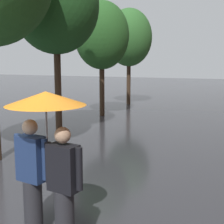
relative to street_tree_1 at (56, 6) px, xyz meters
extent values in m
cylinder|color=#473323|center=(0.00, 0.00, -2.64)|extent=(0.22, 0.22, 3.02)
ellipsoid|color=#235623|center=(0.00, 0.00, 0.02)|extent=(2.74, 2.74, 3.05)
cylinder|color=#473323|center=(-0.12, 3.96, -2.95)|extent=(0.22, 0.22, 2.41)
ellipsoid|color=#2D6628|center=(-0.12, 3.96, -0.64)|extent=(2.37, 2.37, 2.93)
cylinder|color=#473323|center=(-0.18, 7.85, -2.91)|extent=(0.22, 0.22, 2.49)
ellipsoid|color=#387533|center=(-0.18, 7.85, -0.50)|extent=(2.50, 2.50, 3.11)
cylinder|color=#2D2D33|center=(2.91, -5.63, -3.73)|extent=(0.26, 0.26, 0.84)
cube|color=navy|center=(2.91, -5.63, -3.00)|extent=(0.43, 0.28, 0.63)
sphere|color=beige|center=(2.91, -5.63, -2.56)|extent=(0.21, 0.21, 0.21)
cylinder|color=navy|center=(2.66, -5.59, -2.97)|extent=(0.09, 0.09, 0.57)
cylinder|color=navy|center=(3.15, -5.67, -2.97)|extent=(0.09, 0.09, 0.57)
cylinder|color=#2D2D33|center=(3.46, -5.72, -3.74)|extent=(0.26, 0.26, 0.82)
cube|color=black|center=(3.46, -5.72, -3.03)|extent=(0.43, 0.28, 0.61)
sphere|color=tan|center=(3.46, -5.72, -2.60)|extent=(0.21, 0.21, 0.21)
cylinder|color=black|center=(3.22, -5.68, -3.00)|extent=(0.09, 0.09, 0.55)
cylinder|color=black|center=(3.71, -5.76, -3.00)|extent=(0.09, 0.09, 0.55)
cylinder|color=#9E9EA3|center=(3.19, -5.66, -2.79)|extent=(0.02, 0.02, 1.13)
cone|color=orange|center=(3.19, -5.66, -2.15)|extent=(1.05, 1.05, 0.18)
camera|label=1|loc=(5.49, -9.19, -1.65)|focal=51.86mm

